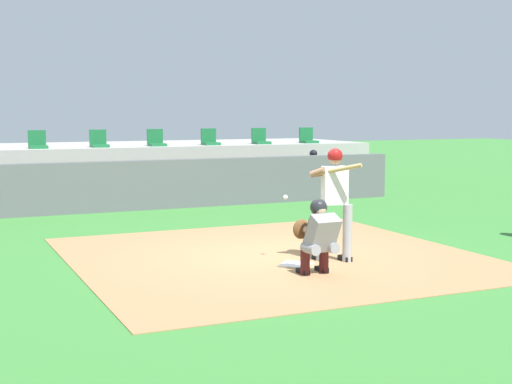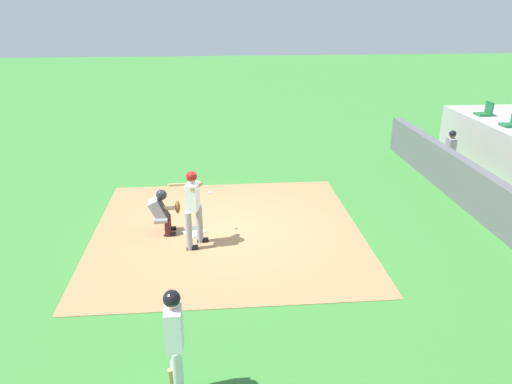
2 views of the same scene
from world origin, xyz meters
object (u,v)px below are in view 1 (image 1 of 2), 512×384
object	(u,v)px
home_plate	(296,265)
stadium_seat_4	(156,141)
batter_at_plate	(334,197)
catcher_crouched	(318,234)
stadium_seat_2	(38,143)
stadium_seat_6	(260,139)
stadium_seat_7	(308,139)
stadium_seat_3	(99,142)
dugout_player_1	(315,172)
stadium_seat_5	(210,140)

from	to	relation	value
home_plate	stadium_seat_4	distance (m)	10.32
batter_at_plate	stadium_seat_4	xyz separation A→B (m)	(0.12, 10.13, 0.50)
home_plate	catcher_crouched	size ratio (longest dim) A/B	0.30
stadium_seat_2	stadium_seat_4	world-z (taller)	same
stadium_seat_6	stadium_seat_7	world-z (taller)	same
batter_at_plate	stadium_seat_6	bearing A→B (deg)	71.60
catcher_crouched	stadium_seat_2	xyz separation A→B (m)	(-2.42, 10.88, 0.93)
stadium_seat_2	stadium_seat_3	distance (m)	1.62
stadium_seat_3	stadium_seat_7	distance (m)	6.50
stadium_seat_3	stadium_seat_7	world-z (taller)	same
stadium_seat_6	stadium_seat_7	size ratio (longest dim) A/B	1.00
home_plate	stadium_seat_3	bearing A→B (deg)	94.56
stadium_seat_6	stadium_seat_7	xyz separation A→B (m)	(1.62, 0.00, 0.00)
stadium_seat_3	catcher_crouched	bearing A→B (deg)	-85.81
home_plate	stadium_seat_2	bearing A→B (deg)	103.47
batter_at_plate	stadium_seat_4	world-z (taller)	stadium_seat_4
stadium_seat_7	dugout_player_1	bearing A→B (deg)	-112.65
catcher_crouched	stadium_seat_2	world-z (taller)	stadium_seat_2
stadium_seat_4	stadium_seat_5	bearing A→B (deg)	0.00
dugout_player_1	stadium_seat_7	distance (m)	2.37
stadium_seat_3	home_plate	bearing A→B (deg)	-85.44
home_plate	batter_at_plate	distance (m)	1.23
stadium_seat_4	stadium_seat_5	size ratio (longest dim) A/B	1.00
stadium_seat_6	catcher_crouched	bearing A→B (deg)	-110.54
stadium_seat_3	stadium_seat_2	bearing A→B (deg)	180.00
catcher_crouched	stadium_seat_3	world-z (taller)	stadium_seat_3
catcher_crouched	stadium_seat_3	distance (m)	10.95
dugout_player_1	stadium_seat_6	size ratio (longest dim) A/B	2.71
home_plate	batter_at_plate	bearing A→B (deg)	3.80
stadium_seat_5	stadium_seat_7	world-z (taller)	same
stadium_seat_3	dugout_player_1	bearing A→B (deg)	-19.80
stadium_seat_7	stadium_seat_3	bearing A→B (deg)	180.00
stadium_seat_2	stadium_seat_7	xyz separation A→B (m)	(8.12, 0.00, 0.00)
catcher_crouched	stadium_seat_2	size ratio (longest dim) A/B	3.10
catcher_crouched	dugout_player_1	distance (m)	10.09
stadium_seat_3	stadium_seat_7	size ratio (longest dim) A/B	1.00
stadium_seat_5	stadium_seat_4	bearing A→B (deg)	180.00
stadium_seat_6	stadium_seat_7	distance (m)	1.62
catcher_crouched	stadium_seat_6	bearing A→B (deg)	69.46
stadium_seat_2	stadium_seat_3	bearing A→B (deg)	0.00
catcher_crouched	stadium_seat_3	bearing A→B (deg)	94.19
catcher_crouched	stadium_seat_4	distance (m)	10.95
stadium_seat_6	stadium_seat_3	bearing A→B (deg)	180.00
home_plate	dugout_player_1	world-z (taller)	dugout_player_1
dugout_player_1	stadium_seat_6	bearing A→B (deg)	110.87
dugout_player_1	home_plate	bearing A→B (deg)	-120.71
stadium_seat_4	stadium_seat_6	bearing A→B (deg)	0.00
stadium_seat_3	stadium_seat_5	xyz separation A→B (m)	(3.25, 0.00, 0.00)
catcher_crouched	stadium_seat_5	world-z (taller)	stadium_seat_5
stadium_seat_2	dugout_player_1	bearing A→B (deg)	-15.62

